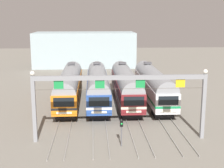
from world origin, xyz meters
The scene contains 9 objects.
ground_plane centered at (0.00, 0.00, 0.00)m, with size 160.00×160.00×0.00m, color gray.
track_bed centered at (0.00, 17.00, 0.07)m, with size 13.15×70.00×0.15m.
commuter_train_orange centered at (-5.82, 0.00, 2.69)m, with size 2.88×18.06×5.05m.
commuter_train_blue centered at (-1.94, 0.00, 2.69)m, with size 2.88×18.06×5.05m.
commuter_train_maroon centered at (1.94, 0.00, 2.69)m, with size 2.88×18.06×5.05m.
commuter_train_white centered at (5.82, 0.00, 2.69)m, with size 2.88×18.06×5.05m.
catenary_gantry centered at (0.00, -13.50, 5.09)m, with size 16.89×0.44×6.97m.
yard_signal_mast centered at (0.00, -15.16, 1.82)m, with size 0.28×0.35×2.60m.
maintenance_building centered at (-4.50, 34.72, 4.08)m, with size 23.97×10.00×8.16m, color #9EB2B7.
Camera 1 is at (-2.58, -43.30, 11.96)m, focal length 51.49 mm.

